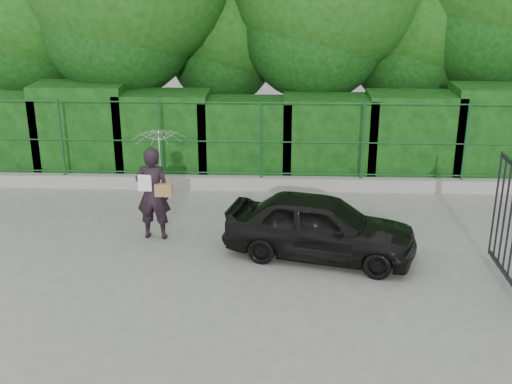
{
  "coord_description": "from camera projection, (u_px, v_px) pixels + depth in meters",
  "views": [
    {
      "loc": [
        0.84,
        -9.57,
        5.06
      ],
      "look_at": [
        0.41,
        1.3,
        1.1
      ],
      "focal_mm": 45.0,
      "sensor_mm": 36.0,
      "label": 1
    }
  ],
  "objects": [
    {
      "name": "fence",
      "position": [
        253.0,
        140.0,
        14.55
      ],
      "size": [
        14.13,
        0.06,
        1.8
      ],
      "color": "#13441D",
      "rests_on": "kerb"
    },
    {
      "name": "hedge",
      "position": [
        249.0,
        135.0,
        15.55
      ],
      "size": [
        14.2,
        1.2,
        2.28
      ],
      "color": "black",
      "rests_on": "ground"
    },
    {
      "name": "kerb",
      "position": [
        244.0,
        183.0,
        14.92
      ],
      "size": [
        14.0,
        0.25,
        0.3
      ],
      "primitive_type": "cube",
      "color": "#9E9E99",
      "rests_on": "ground"
    },
    {
      "name": "ground",
      "position": [
        228.0,
        280.0,
        10.75
      ],
      "size": [
        80.0,
        80.0,
        0.0
      ],
      "primitive_type": "plane",
      "color": "gray"
    },
    {
      "name": "woman",
      "position": [
        157.0,
        168.0,
        11.95
      ],
      "size": [
        0.98,
        0.99,
        2.13
      ],
      "color": "black",
      "rests_on": "ground"
    },
    {
      "name": "car",
      "position": [
        320.0,
        226.0,
        11.42
      ],
      "size": [
        3.63,
        2.17,
        1.16
      ],
      "primitive_type": "imported",
      "rotation": [
        0.0,
        0.0,
        1.32
      ],
      "color": "black",
      "rests_on": "ground"
    }
  ]
}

